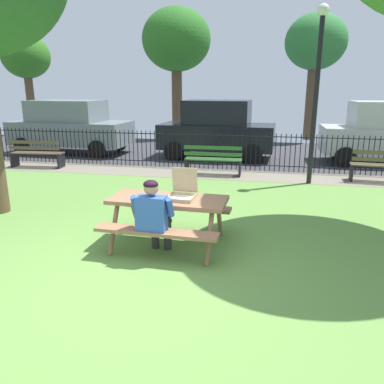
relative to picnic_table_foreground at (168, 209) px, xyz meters
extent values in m
cube|color=#639141|center=(-0.13, 0.31, -0.61)|extent=(28.00, 11.05, 0.02)
cube|color=gray|center=(-0.13, 5.14, -0.60)|extent=(28.00, 1.40, 0.01)
cube|color=#38383D|center=(-0.13, 8.95, -0.60)|extent=(28.00, 6.23, 0.01)
cube|color=#926648|center=(0.00, 0.00, 0.14)|extent=(1.83, 0.83, 0.06)
cube|color=#926648|center=(-0.02, -0.60, -0.16)|extent=(1.81, 0.35, 0.05)
cube|color=#926648|center=(0.02, 0.60, -0.16)|extent=(1.81, 0.35, 0.05)
cylinder|color=#926648|center=(-0.75, -0.38, -0.24)|extent=(0.09, 0.44, 0.74)
cylinder|color=#926648|center=(-0.72, 0.44, -0.24)|extent=(0.09, 0.44, 0.74)
cylinder|color=#926648|center=(0.72, -0.44, -0.24)|extent=(0.09, 0.44, 0.74)
cylinder|color=#926648|center=(0.75, 0.38, -0.24)|extent=(0.09, 0.44, 0.74)
cube|color=tan|center=(0.21, -0.03, 0.18)|extent=(0.43, 0.43, 0.01)
cube|color=silver|center=(0.21, -0.03, 0.19)|extent=(0.39, 0.39, 0.00)
cube|color=tan|center=(0.20, -0.22, 0.21)|extent=(0.40, 0.04, 0.04)
cube|color=tan|center=(0.23, 0.17, 0.21)|extent=(0.40, 0.04, 0.04)
cube|color=tan|center=(0.02, -0.02, 0.21)|extent=(0.04, 0.40, 0.04)
cube|color=tan|center=(0.41, -0.04, 0.21)|extent=(0.04, 0.40, 0.04)
cube|color=tan|center=(0.23, 0.18, 0.43)|extent=(0.40, 0.09, 0.40)
cylinder|color=#2F2F2F|center=(-0.17, -0.17, -0.38)|extent=(0.12, 0.12, 0.44)
cylinder|color=#2F2F2F|center=(-0.18, -0.38, -0.13)|extent=(0.17, 0.43, 0.15)
cylinder|color=#2F2F2F|center=(0.03, -0.18, -0.38)|extent=(0.12, 0.12, 0.44)
cylinder|color=#2F2F2F|center=(0.02, -0.39, -0.13)|extent=(0.17, 0.43, 0.15)
cube|color=#3359B2|center=(-0.09, -0.60, 0.10)|extent=(0.43, 0.24, 0.52)
cylinder|color=#3359B2|center=(-0.34, -0.54, 0.21)|extent=(0.10, 0.21, 0.31)
cylinder|color=#3359B2|center=(0.18, -0.56, 0.21)|extent=(0.10, 0.21, 0.31)
sphere|color=tan|center=(-0.08, -0.58, 0.48)|extent=(0.21, 0.21, 0.21)
ellipsoid|color=black|center=(-0.09, -0.59, 0.53)|extent=(0.21, 0.20, 0.12)
cylinder|color=black|center=(-0.13, 5.84, 0.43)|extent=(19.59, 0.03, 0.03)
cylinder|color=black|center=(-0.13, 5.84, -0.43)|extent=(19.59, 0.03, 0.03)
cylinder|color=black|center=(-7.32, 5.84, -0.04)|extent=(0.02, 0.02, 1.11)
cylinder|color=black|center=(-7.18, 5.84, -0.04)|extent=(0.02, 0.02, 1.11)
cylinder|color=black|center=(-7.04, 5.84, -0.04)|extent=(0.02, 0.02, 1.11)
cylinder|color=black|center=(-6.89, 5.84, -0.04)|extent=(0.02, 0.02, 1.11)
cylinder|color=black|center=(-6.75, 5.84, -0.04)|extent=(0.02, 0.02, 1.11)
cylinder|color=black|center=(-6.61, 5.84, -0.04)|extent=(0.02, 0.02, 1.11)
cylinder|color=black|center=(-6.47, 5.84, -0.04)|extent=(0.02, 0.02, 1.11)
cylinder|color=black|center=(-6.33, 5.84, -0.04)|extent=(0.02, 0.02, 1.11)
cylinder|color=black|center=(-6.19, 5.84, -0.04)|extent=(0.02, 0.02, 1.11)
cylinder|color=black|center=(-6.05, 5.84, -0.04)|extent=(0.02, 0.02, 1.11)
cylinder|color=black|center=(-5.91, 5.84, -0.04)|extent=(0.02, 0.02, 1.11)
cylinder|color=black|center=(-5.77, 5.84, -0.04)|extent=(0.02, 0.02, 1.11)
cylinder|color=black|center=(-5.63, 5.84, -0.04)|extent=(0.02, 0.02, 1.11)
cylinder|color=black|center=(-5.48, 5.84, -0.04)|extent=(0.02, 0.02, 1.11)
cylinder|color=black|center=(-5.34, 5.84, -0.04)|extent=(0.02, 0.02, 1.11)
cylinder|color=black|center=(-5.20, 5.84, -0.04)|extent=(0.02, 0.02, 1.11)
cylinder|color=black|center=(-5.06, 5.84, -0.04)|extent=(0.02, 0.02, 1.11)
cylinder|color=black|center=(-4.92, 5.84, -0.04)|extent=(0.02, 0.02, 1.11)
cylinder|color=black|center=(-4.78, 5.84, -0.04)|extent=(0.02, 0.02, 1.11)
cylinder|color=black|center=(-4.64, 5.84, -0.04)|extent=(0.02, 0.02, 1.11)
cylinder|color=black|center=(-4.50, 5.84, -0.04)|extent=(0.02, 0.02, 1.11)
cylinder|color=black|center=(-4.36, 5.84, -0.04)|extent=(0.02, 0.02, 1.11)
cylinder|color=black|center=(-4.22, 5.84, -0.04)|extent=(0.02, 0.02, 1.11)
cylinder|color=black|center=(-4.08, 5.84, -0.04)|extent=(0.02, 0.02, 1.11)
cylinder|color=black|center=(-3.93, 5.84, -0.04)|extent=(0.02, 0.02, 1.11)
cylinder|color=black|center=(-3.79, 5.84, -0.04)|extent=(0.02, 0.02, 1.11)
cylinder|color=black|center=(-3.65, 5.84, -0.04)|extent=(0.02, 0.02, 1.11)
cylinder|color=black|center=(-3.51, 5.84, -0.04)|extent=(0.02, 0.02, 1.11)
cylinder|color=black|center=(-3.37, 5.84, -0.04)|extent=(0.02, 0.02, 1.11)
cylinder|color=black|center=(-3.23, 5.84, -0.04)|extent=(0.02, 0.02, 1.11)
cylinder|color=black|center=(-3.09, 5.84, -0.04)|extent=(0.02, 0.02, 1.11)
cylinder|color=black|center=(-2.95, 5.84, -0.04)|extent=(0.02, 0.02, 1.11)
cylinder|color=black|center=(-2.81, 5.84, -0.04)|extent=(0.02, 0.02, 1.11)
cylinder|color=black|center=(-2.67, 5.84, -0.04)|extent=(0.02, 0.02, 1.11)
cylinder|color=black|center=(-2.53, 5.84, -0.04)|extent=(0.02, 0.02, 1.11)
cylinder|color=black|center=(-2.38, 5.84, -0.04)|extent=(0.02, 0.02, 1.11)
cylinder|color=black|center=(-2.24, 5.84, -0.04)|extent=(0.02, 0.02, 1.11)
cylinder|color=black|center=(-2.10, 5.84, -0.04)|extent=(0.02, 0.02, 1.11)
cylinder|color=black|center=(-1.96, 5.84, -0.04)|extent=(0.02, 0.02, 1.11)
cylinder|color=black|center=(-1.82, 5.84, -0.04)|extent=(0.02, 0.02, 1.11)
cylinder|color=black|center=(-1.68, 5.84, -0.04)|extent=(0.02, 0.02, 1.11)
cylinder|color=black|center=(-1.54, 5.84, -0.04)|extent=(0.02, 0.02, 1.11)
cylinder|color=black|center=(-1.40, 5.84, -0.04)|extent=(0.02, 0.02, 1.11)
cylinder|color=black|center=(-1.26, 5.84, -0.04)|extent=(0.02, 0.02, 1.11)
cylinder|color=black|center=(-1.12, 5.84, -0.04)|extent=(0.02, 0.02, 1.11)
cylinder|color=black|center=(-0.98, 5.84, -0.04)|extent=(0.02, 0.02, 1.11)
cylinder|color=black|center=(-0.83, 5.84, -0.04)|extent=(0.02, 0.02, 1.11)
cylinder|color=black|center=(-0.69, 5.84, -0.04)|extent=(0.02, 0.02, 1.11)
cylinder|color=black|center=(-0.55, 5.84, -0.04)|extent=(0.02, 0.02, 1.11)
cylinder|color=black|center=(-0.41, 5.84, -0.04)|extent=(0.02, 0.02, 1.11)
cylinder|color=black|center=(-0.27, 5.84, -0.04)|extent=(0.02, 0.02, 1.11)
cylinder|color=black|center=(-0.13, 5.84, -0.04)|extent=(0.02, 0.02, 1.11)
cylinder|color=black|center=(0.01, 5.84, -0.04)|extent=(0.02, 0.02, 1.11)
cylinder|color=black|center=(0.15, 5.84, -0.04)|extent=(0.02, 0.02, 1.11)
cylinder|color=black|center=(0.29, 5.84, -0.04)|extent=(0.02, 0.02, 1.11)
cylinder|color=black|center=(0.43, 5.84, -0.04)|extent=(0.02, 0.02, 1.11)
cylinder|color=black|center=(0.57, 5.84, -0.04)|extent=(0.02, 0.02, 1.11)
cylinder|color=black|center=(0.72, 5.84, -0.04)|extent=(0.02, 0.02, 1.11)
cylinder|color=black|center=(0.86, 5.84, -0.04)|extent=(0.02, 0.02, 1.11)
cylinder|color=black|center=(1.00, 5.84, -0.04)|extent=(0.02, 0.02, 1.11)
cylinder|color=black|center=(1.14, 5.84, -0.04)|extent=(0.02, 0.02, 1.11)
cylinder|color=black|center=(1.28, 5.84, -0.04)|extent=(0.02, 0.02, 1.11)
cylinder|color=black|center=(1.42, 5.84, -0.04)|extent=(0.02, 0.02, 1.11)
cylinder|color=black|center=(1.56, 5.84, -0.04)|extent=(0.02, 0.02, 1.11)
cylinder|color=black|center=(1.70, 5.84, -0.04)|extent=(0.02, 0.02, 1.11)
cylinder|color=black|center=(1.84, 5.84, -0.04)|extent=(0.02, 0.02, 1.11)
cylinder|color=black|center=(1.98, 5.84, -0.04)|extent=(0.02, 0.02, 1.11)
cylinder|color=black|center=(2.12, 5.84, -0.04)|extent=(0.02, 0.02, 1.11)
cylinder|color=black|center=(2.27, 5.84, -0.04)|extent=(0.02, 0.02, 1.11)
cylinder|color=black|center=(2.41, 5.84, -0.04)|extent=(0.02, 0.02, 1.11)
cylinder|color=black|center=(2.55, 5.84, -0.04)|extent=(0.02, 0.02, 1.11)
cylinder|color=black|center=(2.69, 5.84, -0.04)|extent=(0.02, 0.02, 1.11)
cylinder|color=black|center=(2.83, 5.84, -0.04)|extent=(0.02, 0.02, 1.11)
cylinder|color=black|center=(2.97, 5.84, -0.04)|extent=(0.02, 0.02, 1.11)
cylinder|color=black|center=(3.11, 5.84, -0.04)|extent=(0.02, 0.02, 1.11)
cylinder|color=black|center=(3.25, 5.84, -0.04)|extent=(0.02, 0.02, 1.11)
cylinder|color=black|center=(3.39, 5.84, -0.04)|extent=(0.02, 0.02, 1.11)
cylinder|color=black|center=(3.53, 5.84, -0.04)|extent=(0.02, 0.02, 1.11)
cylinder|color=black|center=(3.68, 5.84, -0.04)|extent=(0.02, 0.02, 1.11)
cylinder|color=black|center=(3.82, 5.84, -0.04)|extent=(0.02, 0.02, 1.11)
cylinder|color=black|center=(3.96, 5.84, -0.04)|extent=(0.02, 0.02, 1.11)
cylinder|color=black|center=(4.10, 5.84, -0.04)|extent=(0.02, 0.02, 1.11)
cylinder|color=black|center=(4.24, 5.84, -0.04)|extent=(0.02, 0.02, 1.11)
cylinder|color=black|center=(4.38, 5.84, -0.04)|extent=(0.02, 0.02, 1.11)
cylinder|color=black|center=(4.52, 5.84, -0.04)|extent=(0.02, 0.02, 1.11)
cylinder|color=black|center=(4.66, 5.84, -0.04)|extent=(0.02, 0.02, 1.11)
cube|color=brown|center=(-5.53, 5.21, -0.16)|extent=(1.60, 0.23, 0.04)
cube|color=brown|center=(-5.52, 5.07, -0.16)|extent=(1.60, 0.23, 0.04)
cube|color=brown|center=(-5.50, 4.93, -0.16)|extent=(1.60, 0.23, 0.04)
cube|color=brown|center=(-5.50, 4.87, 0.02)|extent=(1.60, 0.18, 0.11)
cube|color=brown|center=(-5.50, 4.87, 0.20)|extent=(1.60, 0.18, 0.11)
cube|color=black|center=(-4.75, 5.08, -0.38)|extent=(0.09, 0.44, 0.44)
cube|color=black|center=(-6.27, 4.96, -0.38)|extent=(0.09, 0.44, 0.44)
cube|color=#31662C|center=(-0.02, 5.21, -0.16)|extent=(1.60, 0.11, 0.04)
cube|color=#31662C|center=(-0.02, 5.07, -0.16)|extent=(1.60, 0.11, 0.04)
cube|color=#31662C|center=(-0.02, 4.93, -0.16)|extent=(1.60, 0.11, 0.04)
cube|color=#31662C|center=(-0.01, 4.87, 0.02)|extent=(1.60, 0.07, 0.11)
cube|color=#31662C|center=(-0.01, 4.87, 0.20)|extent=(1.60, 0.07, 0.11)
cube|color=black|center=(0.74, 5.03, -0.38)|extent=(0.05, 0.44, 0.44)
cube|color=black|center=(-0.78, 5.01, -0.38)|extent=(0.05, 0.44, 0.44)
cube|color=brown|center=(4.47, 5.21, -0.16)|extent=(1.60, 0.23, 0.04)
cube|color=brown|center=(4.45, 5.07, -0.16)|extent=(1.60, 0.23, 0.04)
cube|color=brown|center=(4.44, 4.93, -0.16)|extent=(1.60, 0.23, 0.04)
cube|color=black|center=(3.69, 5.08, -0.38)|extent=(0.08, 0.44, 0.44)
cylinder|color=black|center=(2.57, 4.54, 1.41)|extent=(0.12, 0.12, 4.01)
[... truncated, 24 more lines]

